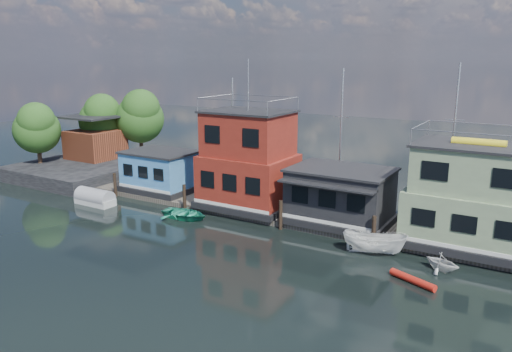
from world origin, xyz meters
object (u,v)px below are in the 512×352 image
Objects in this scene: houseboat_red at (249,162)px; dinghy_teal at (185,214)px; dinghy_white at (442,262)px; motorboat at (375,243)px; houseboat_dark at (340,196)px; tarp_runabout at (95,198)px; houseboat_green at (473,198)px; houseboat_blue at (161,171)px; red_kayak at (413,280)px.

dinghy_teal is at bearing -125.02° from houseboat_red.
dinghy_white is 0.52× the size of motorboat.
houseboat_dark reaches higher than tarp_runabout.
houseboat_dark reaches higher than dinghy_teal.
houseboat_green reaches higher than tarp_runabout.
tarp_runabout is at bearing -116.13° from houseboat_blue.
houseboat_green is 2.92× the size of red_kayak.
houseboat_blue is 7.99m from dinghy_teal.
tarp_runabout is at bearing -160.94° from red_kayak.
houseboat_red is 6.61m from dinghy_teal.
houseboat_dark is 20.99m from tarp_runabout.
tarp_runabout is 1.76× the size of dinghy_white.
dinghy_teal is (-11.14, -4.46, -2.02)m from houseboat_dark.
houseboat_red is at bearing 94.71° from dinghy_white.
red_kayak is (24.65, -6.92, -1.99)m from houseboat_blue.
motorboat is (24.13, 1.56, 0.23)m from tarp_runabout.
red_kayak is at bearing -15.67° from houseboat_blue.
dinghy_white is (28.38, 1.17, -0.00)m from tarp_runabout.
houseboat_green is 6.96m from motorboat.
houseboat_green is (26.50, 0.00, 1.34)m from houseboat_blue.
houseboat_dark is 0.88× the size of houseboat_green.
houseboat_blue reaches higher than red_kayak.
dinghy_white is at bearing -27.55° from houseboat_dark.
motorboat is 4.43m from red_kayak.
houseboat_dark is at bearing -0.14° from houseboat_red.
red_kayak is (3.20, -3.01, -0.58)m from motorboat.
dinghy_teal is at bearing -35.18° from houseboat_blue.
dinghy_teal is (-18.29, 2.43, 0.19)m from red_kayak.
dinghy_teal reaches higher than red_kayak.
houseboat_red is 1.60× the size of houseboat_dark.
houseboat_dark is (8.00, -0.02, -1.69)m from houseboat_red.
motorboat is 15.11m from dinghy_teal.
houseboat_red is 1.41× the size of houseboat_green.
houseboat_green is at bearing -63.19° from motorboat.
motorboat is (-5.05, -3.91, -2.76)m from houseboat_green.
houseboat_dark is at bearing 82.02° from dinghy_white.
dinghy_white is (16.20, -4.30, -3.54)m from houseboat_red.
dinghy_teal is at bearing -167.45° from houseboat_green.
dinghy_teal is at bearing 110.12° from dinghy_white.
houseboat_green reaches higher than red_kayak.
red_kayak is at bearing -43.97° from houseboat_dark.
houseboat_red is 17.01m from houseboat_green.
houseboat_dark is at bearing 15.29° from tarp_runabout.
houseboat_blue is 21.85m from motorboat.
dinghy_white reaches higher than red_kayak.
houseboat_red reaches higher than dinghy_white.
houseboat_red is at bearing 179.86° from houseboat_dark.
houseboat_blue is at bearing -173.57° from red_kayak.
houseboat_green reaches higher than dinghy_teal.
dinghy_teal is (-19.34, -0.19, -0.16)m from dinghy_white.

